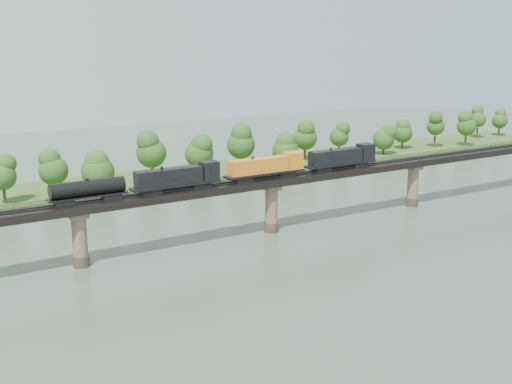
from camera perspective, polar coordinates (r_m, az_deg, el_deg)
ground at (r=111.66m, az=9.71°, el=-7.43°), size 400.00×400.00×0.00m
far_bank at (r=181.44m, az=-7.98°, el=1.19°), size 300.00×24.00×1.60m
bridge at (r=132.85m, az=1.38°, el=-1.28°), size 236.00×30.00×11.50m
bridge_superstructure at (r=131.34m, az=1.39°, el=1.38°), size 220.00×4.90×0.75m
far_treeline at (r=172.77m, az=-9.99°, el=3.20°), size 289.06×17.54×13.60m
freight_train at (r=126.85m, az=-1.68°, el=1.89°), size 71.76×2.80×4.94m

